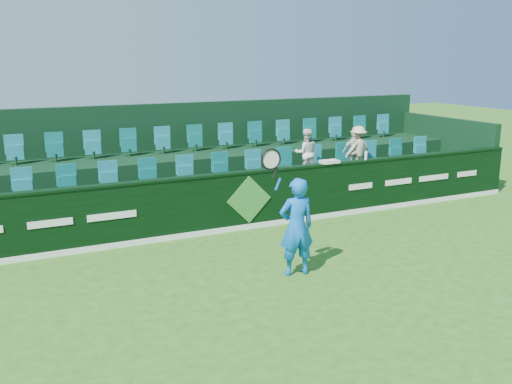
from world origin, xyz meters
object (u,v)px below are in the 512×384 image
spectator_right (358,149)px  towel (329,162)px  drinks_bottle (366,155)px  spectator_middle (354,151)px  spectator_left (306,153)px  tennis_player (296,226)px

spectator_right → towel: bearing=28.7°
spectator_right → towel: 1.99m
towel → drinks_bottle: drinks_bottle is taller
drinks_bottle → spectator_right: bearing=63.1°
spectator_middle → towel: size_ratio=2.50×
spectator_middle → drinks_bottle: bearing=82.2°
drinks_bottle → spectator_left: bearing=133.9°
tennis_player → towel: (2.65, 3.00, 0.47)m
tennis_player → spectator_left: 4.92m
spectator_middle → spectator_right: 0.14m
tennis_player → spectator_left: bearing=57.2°
spectator_left → spectator_middle: spectator_left is taller
spectator_middle → tennis_player: bearing=58.2°
tennis_player → towel: 4.03m
spectator_middle → towel: 1.89m
spectator_right → drinks_bottle: 1.26m
tennis_player → spectator_middle: 5.88m
spectator_left → towel: 1.12m
tennis_player → spectator_middle: size_ratio=2.18×
tennis_player → towel: bearing=48.5°
spectator_middle → towel: (-1.52, -1.12, 0.02)m
spectator_right → spectator_left: bearing=-5.5°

